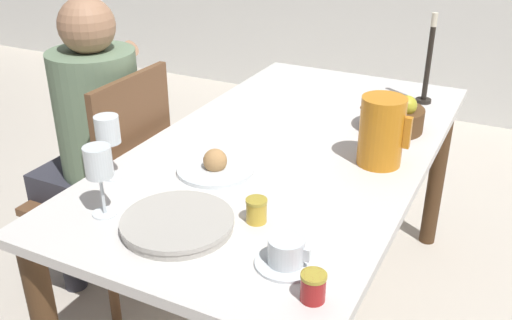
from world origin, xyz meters
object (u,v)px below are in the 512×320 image
object	(u,v)px
chair_person_side	(114,189)
jam_jar_red	(256,209)
red_pitcher	(381,131)
wine_glass_water	(108,133)
wine_glass_juice	(99,166)
teacup_near_person	(286,254)
serving_tray	(178,223)
jam_jar_amber	(313,286)
person_seated	(94,130)
fruit_bowl	(392,116)
bread_plate	(215,166)
candlestick_tall	(428,68)

from	to	relation	value
chair_person_side	jam_jar_red	world-z (taller)	chair_person_side
red_pitcher	wine_glass_water	size ratio (longest dim) A/B	1.12
wine_glass_juice	teacup_near_person	world-z (taller)	wine_glass_juice
red_pitcher	serving_tray	size ratio (longest dim) A/B	0.75
red_pitcher	jam_jar_amber	xyz separation A→B (m)	(0.05, -0.68, -0.07)
chair_person_side	serving_tray	world-z (taller)	chair_person_side
red_pitcher	serving_tray	xyz separation A→B (m)	(-0.34, -0.58, -0.09)
person_seated	serving_tray	world-z (taller)	person_seated
wine_glass_juice	jam_jar_amber	world-z (taller)	wine_glass_juice
chair_person_side	jam_jar_red	bearing A→B (deg)	-112.01
wine_glass_juice	serving_tray	distance (m)	0.24
wine_glass_water	wine_glass_juice	xyz separation A→B (m)	(0.12, -0.17, -0.00)
person_seated	red_pitcher	distance (m)	1.03
fruit_bowl	teacup_near_person	bearing A→B (deg)	-90.48
wine_glass_water	wine_glass_juice	bearing A→B (deg)	-56.09
teacup_near_person	jam_jar_red	world-z (taller)	teacup_near_person
wine_glass_juice	teacup_near_person	xyz separation A→B (m)	(0.51, 0.01, -0.11)
chair_person_side	person_seated	size ratio (longest dim) A/B	0.80
red_pitcher	bread_plate	bearing A→B (deg)	-147.04
jam_jar_red	candlestick_tall	size ratio (longest dim) A/B	0.19
wine_glass_juice	serving_tray	world-z (taller)	wine_glass_juice
person_seated	wine_glass_juice	world-z (taller)	person_seated
serving_tray	jam_jar_red	size ratio (longest dim) A/B	4.39
wine_glass_juice	chair_person_side	bearing A→B (deg)	129.81
wine_glass_water	candlestick_tall	bearing A→B (deg)	56.95
wine_glass_water	teacup_near_person	size ratio (longest dim) A/B	1.33
chair_person_side	wine_glass_water	bearing A→B (deg)	-136.89
serving_tray	candlestick_tall	xyz separation A→B (m)	(0.35, 1.18, 0.12)
person_seated	teacup_near_person	distance (m)	1.07
serving_tray	jam_jar_amber	size ratio (longest dim) A/B	4.39
candlestick_tall	jam_jar_red	bearing A→B (deg)	-100.24
chair_person_side	jam_jar_amber	size ratio (longest dim) A/B	14.56
person_seated	teacup_near_person	bearing A→B (deg)	-115.54
fruit_bowl	candlestick_tall	world-z (taller)	candlestick_tall
chair_person_side	candlestick_tall	size ratio (longest dim) A/B	2.70
red_pitcher	jam_jar_amber	size ratio (longest dim) A/B	3.31
bread_plate	serving_tray	bearing A→B (deg)	-76.49
person_seated	serving_tray	distance (m)	0.81
person_seated	serving_tray	size ratio (longest dim) A/B	4.15
jam_jar_red	candlestick_tall	distance (m)	1.08
bread_plate	candlestick_tall	size ratio (longest dim) A/B	0.66
chair_person_side	wine_glass_water	xyz separation A→B (m)	(0.25, -0.27, 0.38)
red_pitcher	serving_tray	distance (m)	0.68
person_seated	candlestick_tall	size ratio (longest dim) A/B	3.39
jam_jar_red	fruit_bowl	xyz separation A→B (m)	(0.15, 0.74, 0.01)
teacup_near_person	jam_jar_amber	size ratio (longest dim) A/B	2.23
teacup_near_person	chair_person_side	bearing A→B (deg)	153.97
wine_glass_water	fruit_bowl	bearing A→B (deg)	48.66
bread_plate	jam_jar_red	distance (m)	0.30
chair_person_side	person_seated	xyz separation A→B (m)	(-0.09, 0.03, 0.20)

